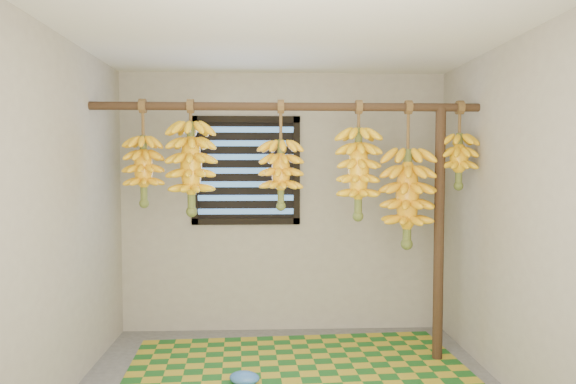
{
  "coord_description": "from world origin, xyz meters",
  "views": [
    {
      "loc": [
        -0.16,
        -3.27,
        1.55
      ],
      "look_at": [
        0.0,
        0.55,
        1.35
      ],
      "focal_mm": 32.0,
      "sensor_mm": 36.0,
      "label": 1
    }
  ],
  "objects": [
    {
      "name": "ceiling",
      "position": [
        0.0,
        0.0,
        2.4
      ],
      "size": [
        3.0,
        3.0,
        0.01
      ],
      "primitive_type": "cube",
      "color": "silver",
      "rests_on": "wall_back"
    },
    {
      "name": "wall_back",
      "position": [
        0.0,
        1.5,
        1.2
      ],
      "size": [
        3.0,
        0.01,
        2.4
      ],
      "primitive_type": "cube",
      "color": "gray",
      "rests_on": "floor"
    },
    {
      "name": "wall_left",
      "position": [
        -1.5,
        0.0,
        1.2
      ],
      "size": [
        0.01,
        3.0,
        2.4
      ],
      "primitive_type": "cube",
      "color": "gray",
      "rests_on": "floor"
    },
    {
      "name": "wall_right",
      "position": [
        1.5,
        0.0,
        1.2
      ],
      "size": [
        0.01,
        3.0,
        2.4
      ],
      "primitive_type": "cube",
      "color": "gray",
      "rests_on": "floor"
    },
    {
      "name": "window",
      "position": [
        -0.35,
        1.48,
        1.5
      ],
      "size": [
        1.0,
        0.04,
        1.0
      ],
      "color": "black",
      "rests_on": "wall_back"
    },
    {
      "name": "hanging_pole",
      "position": [
        0.0,
        0.7,
        2.0
      ],
      "size": [
        3.0,
        0.06,
        0.06
      ],
      "primitive_type": "cylinder",
      "rotation": [
        0.0,
        1.57,
        0.0
      ],
      "color": "#3B2517",
      "rests_on": "wall_left"
    },
    {
      "name": "support_post",
      "position": [
        1.2,
        0.7,
        1.0
      ],
      "size": [
        0.08,
        0.08,
        2.0
      ],
      "primitive_type": "cylinder",
      "color": "#3B2517",
      "rests_on": "floor"
    },
    {
      "name": "plastic_bag",
      "position": [
        -0.32,
        0.27,
        0.05
      ],
      "size": [
        0.25,
        0.21,
        0.09
      ],
      "primitive_type": "ellipsoid",
      "rotation": [
        0.0,
        0.0,
        -0.24
      ],
      "color": "#3063B5",
      "rests_on": "woven_mat"
    },
    {
      "name": "banana_bunch_a",
      "position": [
        -1.1,
        0.7,
        1.51
      ],
      "size": [
        0.28,
        0.28,
        0.81
      ],
      "color": "brown",
      "rests_on": "hanging_pole"
    },
    {
      "name": "banana_bunch_b",
      "position": [
        -0.74,
        0.7,
        1.53
      ],
      "size": [
        0.36,
        0.36,
        0.88
      ],
      "color": "brown",
      "rests_on": "hanging_pole"
    },
    {
      "name": "banana_bunch_c",
      "position": [
        -0.05,
        0.7,
        1.48
      ],
      "size": [
        0.32,
        0.32,
        0.84
      ],
      "color": "brown",
      "rests_on": "hanging_pole"
    },
    {
      "name": "banana_bunch_d",
      "position": [
        0.55,
        0.7,
        1.49
      ],
      "size": [
        0.32,
        0.32,
        0.92
      ],
      "color": "brown",
      "rests_on": "hanging_pole"
    },
    {
      "name": "banana_bunch_e",
      "position": [
        0.94,
        0.7,
        1.29
      ],
      "size": [
        0.39,
        0.39,
        1.14
      ],
      "color": "brown",
      "rests_on": "hanging_pole"
    },
    {
      "name": "banana_bunch_f",
      "position": [
        1.35,
        0.7,
        1.59
      ],
      "size": [
        0.29,
        0.29,
        0.68
      ],
      "color": "brown",
      "rests_on": "hanging_pole"
    }
  ]
}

